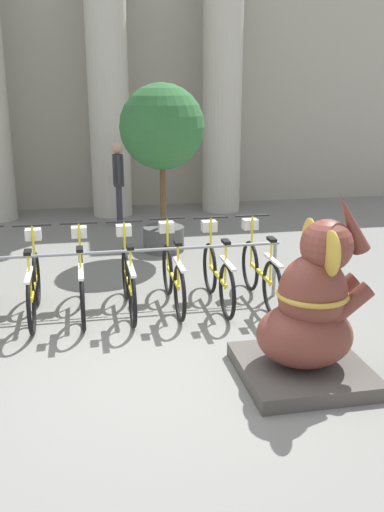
# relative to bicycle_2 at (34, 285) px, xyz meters

# --- Properties ---
(ground_plane) EXTENTS (60.00, 60.00, 0.00)m
(ground_plane) POSITION_rel_bicycle_2_xyz_m (1.33, -1.81, -0.42)
(ground_plane) COLOR slate
(building_facade) EXTENTS (20.00, 0.20, 6.00)m
(building_facade) POSITION_rel_bicycle_2_xyz_m (1.33, 6.79, 2.58)
(building_facade) COLOR #A39E8E
(building_facade) RESTS_ON ground_plane
(column_middle) EXTENTS (1.08, 1.08, 5.16)m
(column_middle) POSITION_rel_bicycle_2_xyz_m (1.33, 5.79, 2.20)
(column_middle) COLOR #BCB7A8
(column_middle) RESTS_ON ground_plane
(column_right) EXTENTS (1.08, 1.08, 5.16)m
(column_right) POSITION_rel_bicycle_2_xyz_m (3.82, 5.79, 2.20)
(column_right) COLOR #BCB7A8
(column_right) RESTS_ON ground_plane
(bike_rack) EXTENTS (4.67, 0.05, 0.77)m
(bike_rack) POSITION_rel_bicycle_2_xyz_m (0.87, 0.14, 0.20)
(bike_rack) COLOR gray
(bike_rack) RESTS_ON ground_plane
(bicycle_2) EXTENTS (0.48, 1.66, 1.09)m
(bicycle_2) POSITION_rel_bicycle_2_xyz_m (0.00, 0.00, 0.00)
(bicycle_2) COLOR black
(bicycle_2) RESTS_ON ground_plane
(bicycle_3) EXTENTS (0.48, 1.66, 1.09)m
(bicycle_3) POSITION_rel_bicycle_2_xyz_m (0.58, 0.01, 0.00)
(bicycle_3) COLOR black
(bicycle_3) RESTS_ON ground_plane
(bicycle_4) EXTENTS (0.48, 1.66, 1.09)m
(bicycle_4) POSITION_rel_bicycle_2_xyz_m (1.16, -0.01, 0.00)
(bicycle_4) COLOR black
(bicycle_4) RESTS_ON ground_plane
(bicycle_5) EXTENTS (0.48, 1.66, 1.09)m
(bicycle_5) POSITION_rel_bicycle_2_xyz_m (1.74, 0.06, 0.00)
(bicycle_5) COLOR black
(bicycle_5) RESTS_ON ground_plane
(bicycle_6) EXTENTS (0.48, 1.66, 1.09)m
(bicycle_6) POSITION_rel_bicycle_2_xyz_m (2.33, -0.00, 0.00)
(bicycle_6) COLOR black
(bicycle_6) RESTS_ON ground_plane
(bicycle_7) EXTENTS (0.48, 1.66, 1.09)m
(bicycle_7) POSITION_rel_bicycle_2_xyz_m (2.91, 0.00, 0.00)
(bicycle_7) COLOR black
(bicycle_7) RESTS_ON ground_plane
(elephant_statue) EXTENTS (1.22, 1.22, 1.87)m
(elephant_statue) POSITION_rel_bicycle_2_xyz_m (2.73, -2.10, 0.21)
(elephant_statue) COLOR #4C4742
(elephant_statue) RESTS_ON ground_plane
(person_pedestrian) EXTENTS (0.22, 0.47, 1.70)m
(person_pedestrian) POSITION_rel_bicycle_2_xyz_m (1.40, 4.71, 0.60)
(person_pedestrian) COLOR #383342
(person_pedestrian) RESTS_ON ground_plane
(potted_tree) EXTENTS (1.41, 1.41, 2.83)m
(potted_tree) POSITION_rel_bicycle_2_xyz_m (2.01, 2.65, 1.57)
(potted_tree) COLOR #4C4C4C
(potted_tree) RESTS_ON ground_plane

